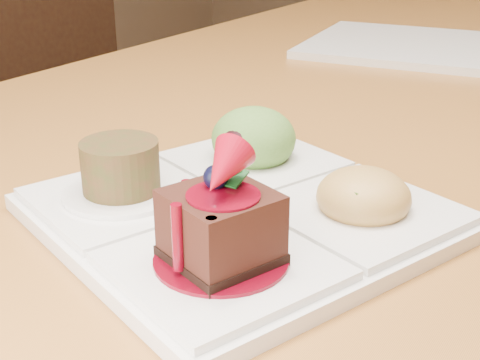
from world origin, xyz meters
The scene contains 4 objects.
dining_table centered at (0.00, 0.00, 0.68)m, with size 1.00×1.80×0.75m.
chair_left centered at (-0.87, 0.09, 0.53)m, with size 0.47×0.47×0.93m.
sampler_plate centered at (-0.01, -0.55, 0.77)m, with size 0.34×0.34×0.10m.
second_plate centered at (-0.12, 0.11, 0.76)m, with size 0.29×0.29×0.01m, color white.
Camera 1 is at (0.23, -0.94, 0.98)m, focal length 50.00 mm.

